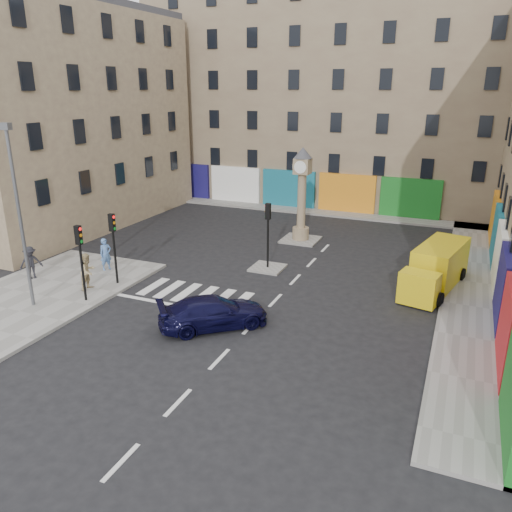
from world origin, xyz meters
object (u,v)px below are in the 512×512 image
Objects in this scene: yellow_van at (436,268)px; pedestrian_tan at (88,271)px; pedestrian_blue at (106,254)px; lamp_post at (18,208)px; traffic_light_island at (268,225)px; clock_pillar at (302,189)px; traffic_light_left_far at (113,237)px; pedestrian_dark at (31,263)px; navy_sedan at (213,312)px; traffic_light_left_near at (80,251)px.

pedestrian_tan is at bearing -142.92° from yellow_van.
yellow_van is 3.48× the size of pedestrian_blue.
traffic_light_island is at bearing 48.29° from lamp_post.
traffic_light_left_far is at bearing -118.94° from clock_pillar.
clock_pillar is at bearing -12.09° from pedestrian_blue.
pedestrian_blue is 1.02× the size of pedestrian_dark.
pedestrian_dark is (-4.58, -1.23, -1.58)m from traffic_light_left_far.
traffic_light_left_far is 0.45× the size of lamp_post.
clock_pillar is 14.67m from pedestrian_tan.
yellow_van is at bearing -65.23° from pedestrian_tan.
traffic_light_left_far is 2.10m from pedestrian_tan.
yellow_van is (8.46, 8.41, 0.41)m from navy_sedan.
navy_sedan is 11.94m from yellow_van.
pedestrian_blue is at bearing -153.76° from traffic_light_island.
yellow_van is 3.55× the size of pedestrian_dark.
lamp_post is 4.68× the size of pedestrian_dark.
traffic_light_left_near reaches higher than yellow_van.
lamp_post is at bearing 156.34° from pedestrian_tan.
traffic_light_island is at bearing 40.60° from traffic_light_left_far.
clock_pillar is (0.00, 6.00, 0.96)m from traffic_light_island.
traffic_light_island is at bearing -36.81° from pedestrian_blue.
navy_sedan is 2.60× the size of pedestrian_blue.
clock_pillar is 10.68m from yellow_van.
clock_pillar reaches higher than traffic_light_left_near.
traffic_light_left_far is at bearing -101.05° from pedestrian_blue.
yellow_van is 3.33× the size of pedestrian_tan.
traffic_light_island reaches higher than pedestrian_blue.
traffic_light_left_near is at bearing -146.68° from pedestrian_tan.
traffic_light_left_far is 2.77m from pedestrian_blue.
navy_sedan is at bearing 10.09° from lamp_post.
clock_pillar is at bearing -29.20° from pedestrian_tan.
clock_pillar reaches higher than navy_sedan.
traffic_light_left_far reaches higher than pedestrian_dark.
traffic_light_left_far is 0.61× the size of clock_pillar.
pedestrian_tan is (1.13, 2.57, -3.70)m from lamp_post.
pedestrian_dark is (-11.41, 1.01, 0.36)m from navy_sedan.
pedestrian_tan is (-16.06, -7.39, 0.00)m from yellow_van.
traffic_light_left_far is 1.00× the size of traffic_light_island.
yellow_van is at bearing -86.60° from navy_sedan.
yellow_van reaches higher than pedestrian_tan.
pedestrian_tan is at bearing 123.27° from traffic_light_left_near.
pedestrian_tan reaches higher than navy_sedan.
traffic_light_left_near is at bearing -128.93° from traffic_light_island.
traffic_light_left_far is 4.77m from lamp_post.
traffic_light_island is at bearing 51.07° from traffic_light_left_near.
navy_sedan is at bearing -87.78° from clock_pillar.
yellow_van is (8.99, 0.77, -1.50)m from traffic_light_island.
traffic_light_island is 12.52m from lamp_post.
traffic_light_island is 1.96× the size of pedestrian_tan.
pedestrian_blue is at bearing 142.00° from traffic_light_left_far.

